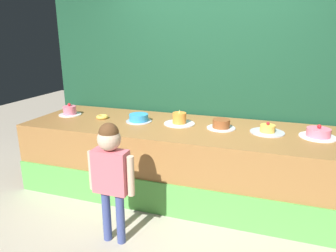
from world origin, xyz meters
name	(u,v)px	position (x,y,z in m)	size (l,w,h in m)	color
ground_plane	(183,218)	(0.00, 0.00, 0.00)	(12.00, 12.00, 0.00)	#BCB29E
stage_platform	(197,162)	(0.00, 0.55, 0.40)	(3.95, 1.12, 0.79)	#9E6B38
curtain_backdrop	(212,61)	(0.00, 1.20, 1.46)	(4.37, 0.08, 2.92)	#19472D
child_figure	(111,168)	(-0.49, -0.53, 0.71)	(0.42, 0.19, 1.10)	#3F4C8C
donut	(102,117)	(-1.20, 0.56, 0.81)	(0.15, 0.15, 0.04)	#F2BF4C
cake_far_left	(70,111)	(-1.68, 0.59, 0.85)	(0.28, 0.28, 0.15)	white
cake_left	(139,118)	(-0.72, 0.58, 0.84)	(0.30, 0.30, 0.09)	silver
cake_center_left	(179,120)	(-0.24, 0.63, 0.85)	(0.35, 0.35, 0.17)	silver
cake_center_right	(221,124)	(0.24, 0.61, 0.84)	(0.31, 0.31, 0.10)	silver
cake_right	(267,130)	(0.72, 0.61, 0.83)	(0.35, 0.35, 0.12)	silver
cake_far_right	(318,133)	(1.20, 0.62, 0.84)	(0.36, 0.36, 0.13)	white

